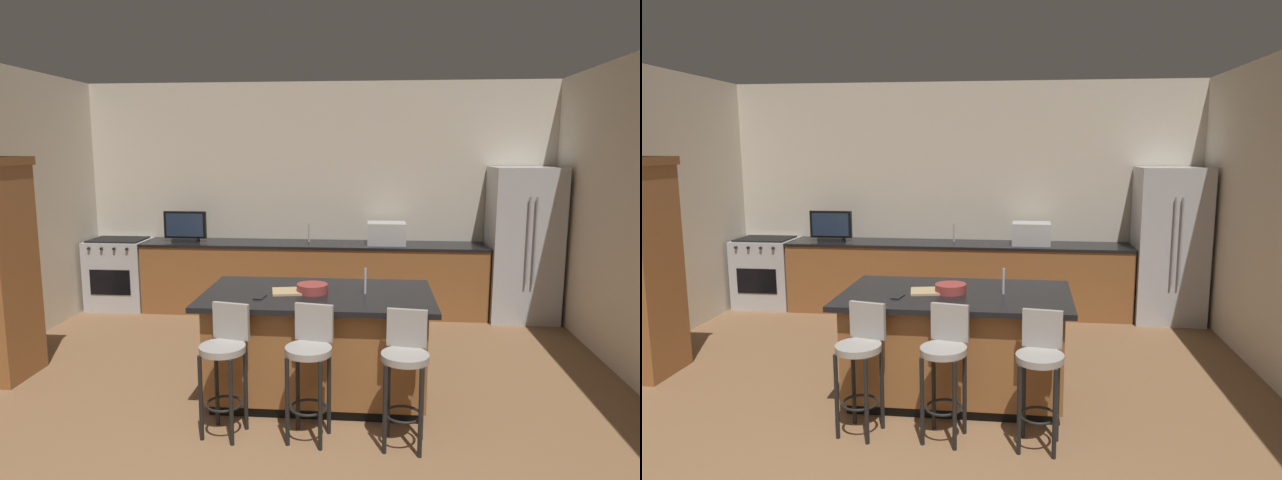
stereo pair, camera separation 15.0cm
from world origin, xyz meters
The scene contains 15 objects.
wall_back centered at (0.00, 4.94, 1.49)m, with size 6.66×0.12×2.98m, color beige.
counter_back centered at (-0.03, 4.56, 0.46)m, with size 4.43×0.62×0.92m.
kitchen_island centered at (0.28, 2.01, 0.47)m, with size 1.92×1.10×0.92m.
refrigerator centered at (2.61, 4.52, 0.95)m, with size 0.82×0.72×1.90m.
range_oven centered at (-2.63, 4.56, 0.47)m, with size 0.77×0.63×0.94m.
microwave centered at (0.92, 4.56, 1.06)m, with size 0.48×0.36×0.28m, color #B7BABF.
tv_monitor centered at (-1.69, 4.50, 1.10)m, with size 0.56×0.16×0.40m.
sink_faucet_back centered at (-0.08, 4.66, 1.04)m, with size 0.02×0.02×0.24m, color #B2B2B7.
sink_faucet_island centered at (0.68, 2.01, 1.03)m, with size 0.02×0.02×0.22m, color #B2B2B7.
bar_stool_left centered at (-0.35, 1.32, 0.59)m, with size 0.35×0.37×0.98m.
bar_stool_center centered at (0.29, 1.31, 0.60)m, with size 0.34×0.36×0.99m.
bar_stool_right centered at (0.97, 1.27, 0.59)m, with size 0.34×0.35×0.98m.
fruit_bowl centered at (0.23, 2.00, 0.96)m, with size 0.26×0.26×0.08m, color #993833.
cell_phone centered at (-0.18, 1.81, 0.93)m, with size 0.07×0.15×0.01m, color black.
cutting_board centered at (0.04, 2.00, 0.93)m, with size 0.29×0.24×0.02m, color tan.
Camera 1 is at (0.71, -2.57, 2.12)m, focal length 31.58 mm.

